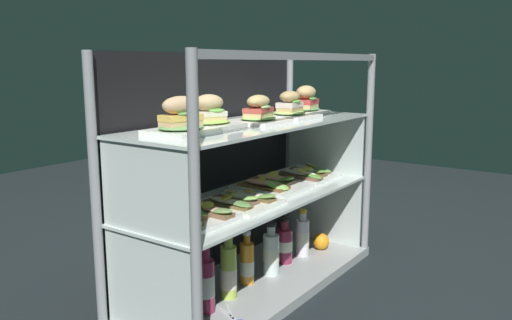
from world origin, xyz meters
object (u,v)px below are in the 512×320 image
object	(u,v)px
juice_bottle_front_second	(284,244)
juice_bottle_front_fourth	(302,236)
juice_bottle_tucked_behind	(205,284)
juice_bottle_front_middle	(271,253)
plated_roll_sandwich_left_of_center	(209,116)
juice_bottle_back_right	(180,301)
juice_bottle_front_left_end	(228,272)
open_sandwich_tray_mid_right	(240,201)
orange_fruit_beside_bottles	(321,241)
plated_roll_sandwich_center	(290,109)
plated_roll_sandwich_mid_left	(306,103)
open_sandwich_tray_far_right	(189,216)
plated_roll_sandwich_far_right	(181,121)
open_sandwich_tray_left_of_center	(271,185)
juice_bottle_back_center	(247,263)
plated_roll_sandwich_near_right_corner	(258,113)
open_sandwich_tray_center	(305,174)

from	to	relation	value
juice_bottle_front_second	juice_bottle_front_fourth	distance (m)	0.12
juice_bottle_tucked_behind	juice_bottle_front_middle	xyz separation A→B (m)	(0.41, -0.01, -0.01)
plated_roll_sandwich_left_of_center	juice_bottle_back_right	world-z (taller)	plated_roll_sandwich_left_of_center
plated_roll_sandwich_left_of_center	juice_bottle_front_left_end	size ratio (longest dim) A/B	0.78
open_sandwich_tray_mid_right	orange_fruit_beside_bottles	bearing A→B (deg)	-2.98
plated_roll_sandwich_center	plated_roll_sandwich_mid_left	distance (m)	0.20
juice_bottle_back_right	juice_bottle_tucked_behind	distance (m)	0.13
juice_bottle_back_right	juice_bottle_front_left_end	world-z (taller)	juice_bottle_front_left_end
plated_roll_sandwich_center	open_sandwich_tray_far_right	bearing A→B (deg)	179.13
open_sandwich_tray_mid_right	plated_roll_sandwich_center	bearing A→B (deg)	1.20
plated_roll_sandwich_mid_left	juice_bottle_front_fourth	xyz separation A→B (m)	(-0.08, -0.04, -0.60)
plated_roll_sandwich_far_right	juice_bottle_front_middle	size ratio (longest dim) A/B	0.85
open_sandwich_tray_left_of_center	juice_bottle_back_right	world-z (taller)	open_sandwich_tray_left_of_center
juice_bottle_front_left_end	juice_bottle_front_middle	size ratio (longest dim) A/B	1.13
open_sandwich_tray_left_of_center	plated_roll_sandwich_left_of_center	bearing A→B (deg)	174.70
juice_bottle_back_right	juice_bottle_back_center	world-z (taller)	juice_bottle_back_right
plated_roll_sandwich_near_right_corner	juice_bottle_tucked_behind	xyz separation A→B (m)	(-0.32, 0.00, -0.58)
open_sandwich_tray_mid_right	juice_bottle_back_right	size ratio (longest dim) A/B	1.24
plated_roll_sandwich_far_right	plated_roll_sandwich_center	distance (m)	0.63
plated_roll_sandwich_near_right_corner	juice_bottle_front_second	bearing A→B (deg)	4.83
plated_roll_sandwich_near_right_corner	open_sandwich_tray_mid_right	xyz separation A→B (m)	(-0.13, -0.01, -0.32)
juice_bottle_back_center	open_sandwich_tray_left_of_center	bearing A→B (deg)	2.77
juice_bottle_back_right	orange_fruit_beside_bottles	bearing A→B (deg)	-2.47
plated_roll_sandwich_far_right	open_sandwich_tray_center	bearing A→B (deg)	-0.12
plated_roll_sandwich_near_right_corner	open_sandwich_tray_far_right	distance (m)	0.50
juice_bottle_front_middle	juice_bottle_front_fourth	bearing A→B (deg)	0.24
plated_roll_sandwich_far_right	open_sandwich_tray_far_right	xyz separation A→B (m)	(0.01, -0.02, -0.32)
open_sandwich_tray_far_right	open_sandwich_tray_mid_right	world-z (taller)	open_sandwich_tray_mid_right
plated_roll_sandwich_far_right	juice_bottle_front_second	world-z (taller)	plated_roll_sandwich_far_right
plated_roll_sandwich_center	open_sandwich_tray_far_right	xyz separation A→B (m)	(-0.62, 0.01, -0.31)
juice_bottle_back_center	juice_bottle_front_fourth	distance (m)	0.39
open_sandwich_tray_far_right	juice_bottle_tucked_behind	size ratio (longest dim) A/B	1.14
plated_roll_sandwich_center	juice_bottle_front_middle	bearing A→B (deg)	-177.77
juice_bottle_back_center	juice_bottle_front_fourth	world-z (taller)	same
juice_bottle_tucked_behind	juice_bottle_front_second	xyz separation A→B (m)	(0.55, 0.02, -0.02)
juice_bottle_back_center	juice_bottle_front_middle	world-z (taller)	juice_bottle_front_middle
juice_bottle_front_second	juice_bottle_front_left_end	bearing A→B (deg)	-178.22
plated_roll_sandwich_center	juice_bottle_front_fourth	distance (m)	0.60
open_sandwich_tray_far_right	juice_bottle_front_fourth	bearing A→B (deg)	-1.09
open_sandwich_tray_mid_right	juice_bottle_tucked_behind	bearing A→B (deg)	176.90
plated_roll_sandwich_left_of_center	plated_roll_sandwich_far_right	bearing A→B (deg)	-167.52
plated_roll_sandwich_center	juice_bottle_front_middle	distance (m)	0.60
plated_roll_sandwich_center	juice_bottle_back_right	size ratio (longest dim) A/B	0.92
open_sandwich_tray_far_right	juice_bottle_front_left_end	bearing A→B (deg)	-0.85
plated_roll_sandwich_left_of_center	plated_roll_sandwich_center	world-z (taller)	plated_roll_sandwich_left_of_center
juice_bottle_back_right	juice_bottle_tucked_behind	xyz separation A→B (m)	(0.13, 0.00, 0.01)
open_sandwich_tray_center	juice_bottle_front_second	distance (m)	0.34
orange_fruit_beside_bottles	open_sandwich_tray_left_of_center	bearing A→B (deg)	167.35
juice_bottle_front_second	plated_roll_sandwich_far_right	bearing A→B (deg)	179.48
plated_roll_sandwich_far_right	juice_bottle_front_left_end	world-z (taller)	plated_roll_sandwich_far_right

